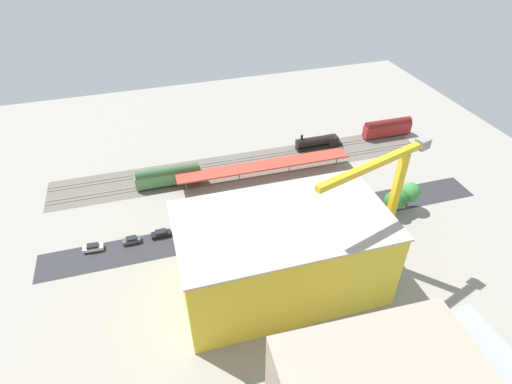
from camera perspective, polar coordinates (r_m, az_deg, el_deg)
ground_plane at (r=107.23m, az=1.78°, el=-2.77°), size 177.29×177.29×0.00m
rail_bed at (r=124.63m, az=-1.54°, el=3.65°), size 111.04×16.13×0.01m
street_asphalt at (r=104.11m, az=2.55°, el=-4.24°), size 110.95×10.90×0.01m
track_rails at (r=124.53m, az=-1.55°, el=3.72°), size 110.79×9.69×0.12m
platform_canopy_near at (r=117.66m, az=1.19°, el=3.67°), size 49.89×5.80×4.13m
locomotive at (r=133.92m, az=8.59°, el=6.74°), size 15.19×3.24×5.31m
passenger_coach at (r=144.59m, az=17.54°, el=8.41°), size 16.46×3.12×6.11m
freight_coach_far at (r=117.40m, az=-11.91°, el=2.20°), size 18.01×3.11×5.76m
parked_car_0 at (r=109.61m, az=7.79°, el=-1.62°), size 4.55×1.89×1.65m
parked_car_1 at (r=106.84m, az=3.59°, el=-2.46°), size 4.28×2.05×1.76m
parked_car_2 at (r=104.87m, az=-0.41°, el=-3.31°), size 4.43×2.00×1.63m
parked_car_3 at (r=103.35m, az=-4.42°, el=-4.17°), size 4.15×1.83×1.61m
parked_car_4 at (r=102.53m, az=-8.64°, el=-4.90°), size 4.04×1.81×1.85m
parked_car_5 at (r=102.58m, az=-12.85°, el=-5.59°), size 4.67×1.97×1.61m
parked_car_6 at (r=102.65m, az=-16.64°, el=-6.35°), size 4.14×1.73×1.57m
parked_car_7 at (r=103.60m, az=-21.37°, el=-7.12°), size 4.61×2.02×1.68m
construction_building at (r=83.92m, az=3.53°, el=-8.53°), size 40.44×23.06×17.70m
construction_roof_slab at (r=77.71m, az=3.77°, el=-3.87°), size 41.05×23.67×0.40m
tower_crane at (r=85.27m, az=17.37°, el=-1.32°), size 26.23×9.33×30.06m
box_truck_0 at (r=98.61m, az=-2.51°, el=-5.80°), size 10.13×3.09×3.37m
box_truck_1 at (r=102.58m, az=4.60°, el=-3.82°), size 9.98×3.11×3.55m
box_truck_2 at (r=100.59m, az=0.94°, el=-4.63°), size 10.36×3.52×3.60m
street_tree_0 at (r=95.83m, az=-1.96°, el=-5.11°), size 5.08×5.08×6.94m
street_tree_1 at (r=103.89m, az=11.97°, el=-2.12°), size 4.49×4.49×6.66m
street_tree_2 at (r=112.29m, az=20.33°, el=-0.04°), size 5.07×5.07×7.68m
street_tree_3 at (r=110.89m, az=19.02°, el=-0.82°), size 4.66×4.66×6.55m
street_tree_4 at (r=108.87m, az=18.26°, el=-1.14°), size 4.56×4.56×6.95m
street_tree_5 at (r=95.80m, az=0.20°, el=-3.82°), size 5.86×5.86×8.92m
traffic_light at (r=104.03m, az=0.69°, el=-1.00°), size 0.50×0.36×6.83m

